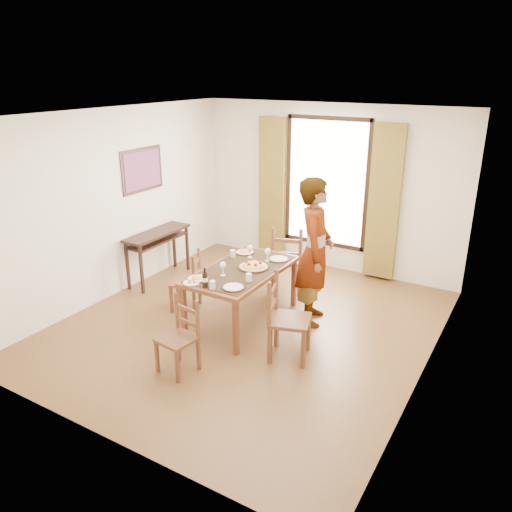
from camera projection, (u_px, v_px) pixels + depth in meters
The scene contains 22 objects.
ground at pixel (248, 325), 6.61m from camera, with size 5.00×5.00×0.00m, color #4D2B18.
room_shell at pixel (253, 210), 6.17m from camera, with size 4.60×5.10×2.74m.
console_table at pixel (157, 239), 7.82m from camera, with size 0.38×1.20×0.80m.
dining_table at pixel (242, 274), 6.49m from camera, with size 0.89×1.63×0.76m.
chair_west at pixel (187, 283), 6.93m from camera, with size 0.50×0.50×0.86m.
chair_north at pixel (288, 261), 7.46m from camera, with size 0.59×0.59×1.05m.
chair_south at pixel (179, 338), 5.50m from camera, with size 0.42×0.42×0.85m.
chair_east at pixel (287, 321), 5.73m from camera, with size 0.56×0.56×1.02m.
man at pixel (315, 252), 6.41m from camera, with size 0.67×0.82×1.95m, color gray.
plate_sw at pixel (198, 278), 6.12m from camera, with size 0.27×0.27×0.05m, color silver, non-canonical shape.
plate_se at pixel (233, 286), 5.88m from camera, with size 0.27×0.27×0.05m, color silver, non-canonical shape.
plate_nw at pixel (245, 251), 7.00m from camera, with size 0.27×0.27×0.05m, color silver, non-canonical shape.
plate_ne at pixel (278, 258), 6.75m from camera, with size 0.27×0.27×0.05m, color silver, non-canonical shape.
pasta_platter at pixel (254, 264), 6.47m from camera, with size 0.40×0.40×0.10m, color #BB4418, non-canonical shape.
caprese_plate at pixel (192, 282), 6.02m from camera, with size 0.20×0.20×0.04m, color silver, non-canonical shape.
wine_glass_a at pixel (223, 269), 6.22m from camera, with size 0.08×0.08×0.18m, color white, non-canonical shape.
wine_glass_b at pixel (268, 255), 6.69m from camera, with size 0.08×0.08×0.18m, color white, non-canonical shape.
wine_glass_c at pixel (250, 251), 6.81m from camera, with size 0.08×0.08×0.18m, color white, non-canonical shape.
tumbler_a at pixel (249, 277), 6.07m from camera, with size 0.07×0.07×0.10m, color silver.
tumbler_b at pixel (233, 253), 6.85m from camera, with size 0.07×0.07×0.10m, color silver.
tumbler_c at pixel (212, 285), 5.86m from camera, with size 0.07×0.07×0.10m, color silver.
wine_bottle at pixel (205, 277), 5.88m from camera, with size 0.07×0.07×0.25m, color black, non-canonical shape.
Camera 1 is at (3.07, -4.99, 3.19)m, focal length 35.00 mm.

